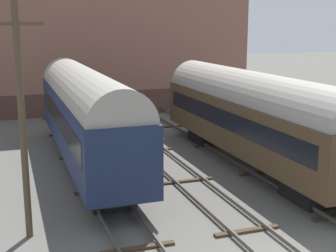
{
  "coord_description": "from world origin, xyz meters",
  "views": [
    {
      "loc": [
        -8.02,
        -11.19,
        7.48
      ],
      "look_at": [
        0.0,
        11.88,
        2.2
      ],
      "focal_mm": 50.0,
      "sensor_mm": 36.0,
      "label": 1
    }
  ],
  "objects": [
    {
      "name": "train_car_brown",
      "position": [
        4.17,
        10.48,
        2.89
      ],
      "size": [
        3.1,
        17.04,
        5.12
      ],
      "color": "black",
      "rests_on": "ground"
    },
    {
      "name": "train_car_navy",
      "position": [
        -4.17,
        13.28,
        3.02
      ],
      "size": [
        2.93,
        17.47,
        5.29
      ],
      "color": "black",
      "rests_on": "ground"
    },
    {
      "name": "utility_pole",
      "position": [
        -7.6,
        5.27,
        4.44
      ],
      "size": [
        1.8,
        0.24,
        8.55
      ],
      "color": "#473828",
      "rests_on": "ground"
    }
  ]
}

